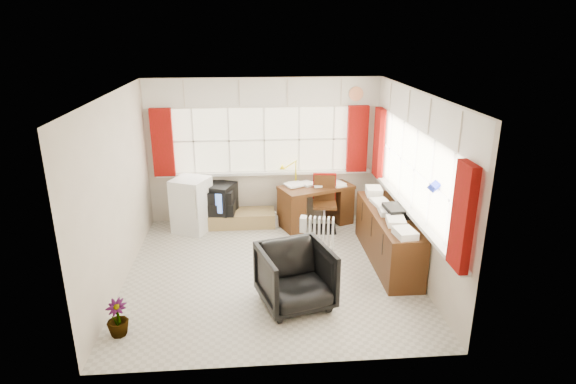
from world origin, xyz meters
The scene contains 20 objects.
ground centered at (0.00, 0.00, 0.00)m, with size 4.00×4.00×0.00m, color beige.
room_walls centered at (0.00, 0.00, 1.50)m, with size 4.00×4.00×4.00m.
window_back centered at (0.00, 1.94, 0.95)m, with size 3.70×0.12×3.60m.
window_right centered at (1.94, 0.00, 0.95)m, with size 0.12×3.70×3.60m.
curtains centered at (0.92, 0.93, 1.46)m, with size 3.83×3.83×1.15m.
overhead_cabinets centered at (0.98, 0.98, 2.25)m, with size 3.98×3.98×0.48m.
desk centered at (0.87, 1.64, 0.39)m, with size 1.37×1.01×0.75m.
desk_lamp centered at (0.54, 1.87, 0.99)m, with size 0.16×0.14×0.40m.
task_chair centered at (0.99, 1.48, 0.51)m, with size 0.44×0.46×0.95m.
office_chair centered at (0.27, -0.87, 0.39)m, with size 0.83×0.85×0.77m, color black.
radiator centered at (0.73, 0.31, 0.27)m, with size 0.47×0.27×0.67m.
credenza centered at (1.73, 0.20, 0.40)m, with size 0.50×2.00×0.85m.
file_tray centered at (1.81, 0.12, 0.82)m, with size 0.31×0.40×0.13m, color black.
tv_bench centered at (-0.55, 1.72, 0.12)m, with size 1.40×0.50×0.25m, color #A38451.
crt_tv centered at (-0.83, 1.76, 0.50)m, with size 0.70×0.68×0.50m.
hifi_stack centered at (-0.83, 1.66, 0.45)m, with size 0.62×0.43×0.42m.
mini_fridge centered at (-1.25, 1.56, 0.46)m, with size 0.71×0.72×0.92m.
spray_bottle_a centered at (0.16, 1.56, 0.14)m, with size 0.11×0.11×0.29m, color silver.
spray_bottle_b centered at (0.12, 0.60, 0.10)m, with size 0.09×0.09×0.19m, color #91D9C9.
flower_vase centered at (-1.77, -1.34, 0.22)m, with size 0.24×0.24×0.43m, color black.
Camera 1 is at (-0.25, -6.09, 3.31)m, focal length 30.00 mm.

